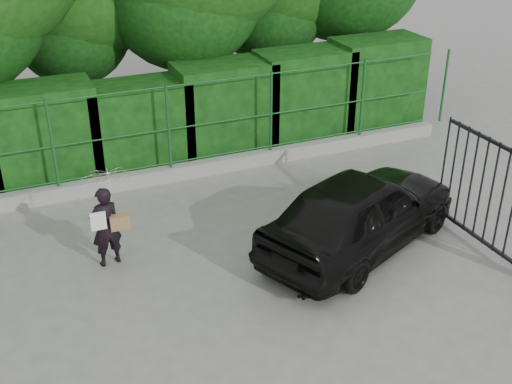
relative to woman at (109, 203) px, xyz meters
name	(u,v)px	position (x,y,z in m)	size (l,w,h in m)	color
ground	(231,303)	(1.36, -1.87, -1.11)	(80.00, 80.00, 0.00)	gray
kerb	(153,177)	(1.36, 2.63, -0.96)	(14.00, 0.25, 0.30)	#9E9E99
fence	(160,128)	(1.58, 2.63, 0.09)	(14.13, 0.06, 1.80)	#185322
hedge	(141,120)	(1.43, 3.63, -0.05)	(14.20, 1.20, 2.26)	black
woman	(109,203)	(0.00, 0.00, 0.00)	(0.91, 0.93, 1.67)	black
car	(360,211)	(4.00, -1.21, -0.39)	(1.68, 4.17, 1.42)	black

